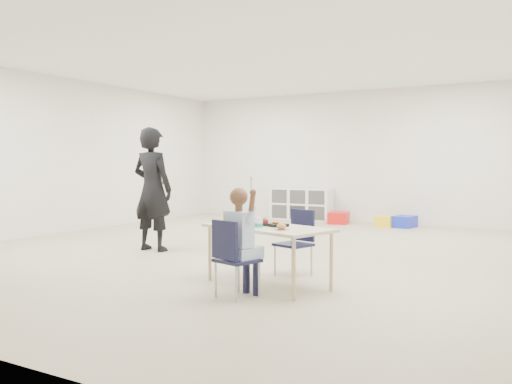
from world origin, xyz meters
The scene contains 16 objects.
room centered at (0.00, 0.00, 1.40)m, with size 9.00×9.02×2.80m.
table centered at (1.28, -1.80, 0.31)m, with size 1.46×1.01×0.61m.
chair_near centered at (1.26, -2.37, 0.37)m, with size 0.35×0.33×0.73m, color black, non-canonical shape.
chair_far centered at (1.29, -1.23, 0.37)m, with size 0.35×0.33×0.73m, color black, non-canonical shape.
child centered at (1.26, -2.37, 0.58)m, with size 0.49×0.49×1.15m, color #B2D1F1, non-canonical shape.
lunch_tray_near centered at (1.35, -1.76, 0.62)m, with size 0.22×0.16×0.03m, color black.
lunch_tray_far centered at (0.94, -1.63, 0.62)m, with size 0.22×0.16×0.03m, color black.
milk_carton centered at (1.23, -1.93, 0.66)m, with size 0.07×0.07×0.10m, color white.
bread_roll centered at (1.53, -1.99, 0.64)m, with size 0.09×0.09×0.07m, color #AF7748.
apple_near centered at (1.21, -1.73, 0.65)m, with size 0.07×0.07×0.07m, color maroon.
apple_far centered at (0.74, -1.72, 0.65)m, with size 0.07×0.07×0.07m, color maroon.
cubby_shelf centered at (-1.20, 4.28, 0.35)m, with size 1.40×0.40×0.70m, color white.
adult centered at (-1.23, -0.66, 0.88)m, with size 0.64×0.42×1.76m, color black.
bin_red centered at (-0.20, 3.97, 0.12)m, with size 0.38×0.49×0.24m, color red.
bin_yellow centered at (0.82, 3.96, 0.11)m, with size 0.34×0.44×0.21m, color yellow.
bin_blue centered at (1.17, 3.98, 0.11)m, with size 0.36×0.46×0.23m, color #1A2CC4.
Camera 1 is at (3.91, -6.62, 1.25)m, focal length 38.00 mm.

